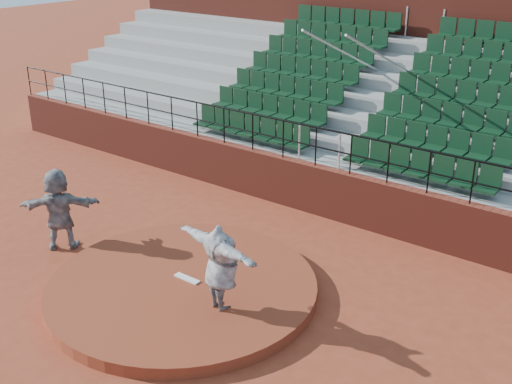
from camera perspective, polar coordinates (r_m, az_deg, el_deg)
ground at (r=13.38m, az=-6.54°, el=-8.88°), size 90.00×90.00×0.00m
pitchers_mound at (r=13.32m, az=-6.57°, el=-8.42°), size 5.50×5.50×0.25m
pitching_rubber at (r=13.34m, az=-6.15°, el=-7.65°), size 0.60×0.15×0.03m
boundary_wall at (r=16.63m, az=5.20°, el=0.29°), size 24.00×0.30×1.30m
wall_railing at (r=16.15m, az=5.37°, el=4.82°), size 24.04×0.05×1.03m
seating_deck at (r=19.38m, az=11.06°, el=5.79°), size 24.00×5.97×4.63m
press_box_facade at (r=22.47m, az=16.15°, el=13.16°), size 24.00×3.00×7.10m
pitcher at (r=11.96m, az=-3.16°, el=-6.66°), size 2.21×0.98×1.74m
fielder at (r=15.29m, az=-17.10°, el=-1.46°), size 1.70×1.65×1.94m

